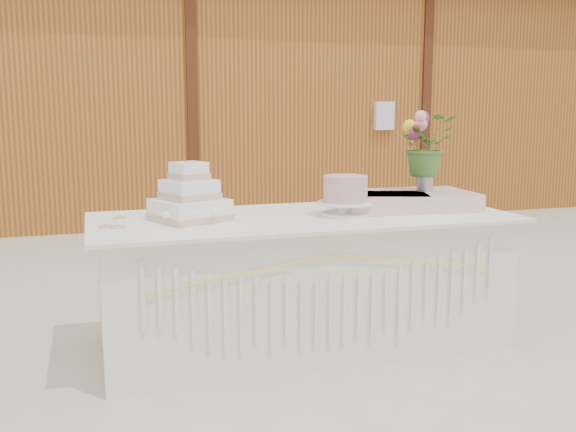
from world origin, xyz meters
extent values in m
plane|color=beige|center=(0.00, 0.00, 0.00)|extent=(80.00, 80.00, 0.00)
cube|color=#A35F22|center=(0.00, 6.00, 1.50)|extent=(12.00, 4.00, 3.00)
cube|color=white|center=(0.00, 0.00, 0.38)|extent=(2.28, 0.88, 0.75)
cube|color=white|center=(0.00, 0.00, 0.76)|extent=(2.40, 1.00, 0.02)
cube|color=white|center=(-0.65, 0.03, 0.83)|extent=(0.45, 0.45, 0.12)
cube|color=#D5A586|center=(-0.65, 0.03, 0.79)|extent=(0.46, 0.46, 0.03)
cube|color=white|center=(-0.65, 0.03, 0.94)|extent=(0.32, 0.32, 0.11)
cube|color=#D5A586|center=(-0.65, 0.03, 0.91)|extent=(0.34, 0.34, 0.03)
cube|color=white|center=(-0.65, 0.03, 1.04)|extent=(0.21, 0.21, 0.10)
cube|color=#D5A586|center=(-0.65, 0.03, 1.02)|extent=(0.23, 0.23, 0.03)
cylinder|color=white|center=(0.23, -0.07, 0.78)|extent=(0.27, 0.27, 0.02)
cylinder|color=white|center=(0.23, -0.07, 0.81)|extent=(0.08, 0.08, 0.05)
cylinder|color=white|center=(0.23, -0.07, 0.85)|extent=(0.32, 0.32, 0.01)
cylinder|color=#CB939A|center=(0.23, -0.07, 0.93)|extent=(0.25, 0.25, 0.15)
cube|color=beige|center=(0.67, 0.05, 0.82)|extent=(0.86, 0.54, 0.10)
cylinder|color=#ACABB0|center=(0.81, 0.07, 0.94)|extent=(0.10, 0.10, 0.14)
imported|color=#406C2B|center=(0.81, 0.07, 1.20)|extent=(0.36, 0.31, 0.38)
camera|label=1|loc=(-1.16, -3.44, 1.37)|focal=40.00mm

